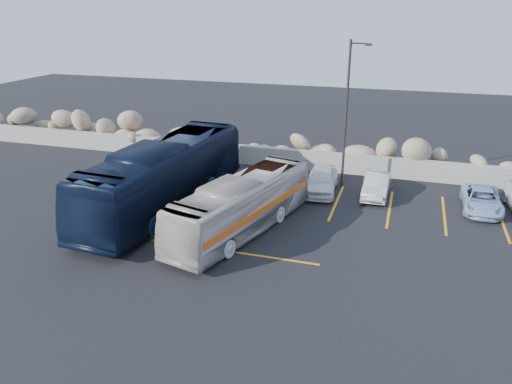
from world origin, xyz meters
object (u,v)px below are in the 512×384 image
(lamppost, at_px, (347,111))
(vintage_bus, at_px, (242,205))
(car_a, at_px, (322,180))
(car_b, at_px, (376,185))
(car_d, at_px, (482,200))
(tour_coach, at_px, (165,176))

(lamppost, bearing_deg, vintage_bus, -116.00)
(car_a, height_order, car_b, car_a)
(vintage_bus, xyz_separation_m, car_b, (5.44, 6.34, -0.67))
(lamppost, distance_m, car_a, 3.93)
(lamppost, xyz_separation_m, car_d, (7.09, -1.33, -3.76))
(vintage_bus, height_order, car_d, vintage_bus)
(lamppost, bearing_deg, tour_coach, -144.63)
(car_a, relative_size, car_d, 1.04)
(car_a, distance_m, car_b, 2.93)
(lamppost, relative_size, tour_coach, 0.65)
(lamppost, distance_m, vintage_bus, 8.60)
(car_a, relative_size, car_b, 1.11)
(tour_coach, bearing_deg, car_b, 29.89)
(car_d, bearing_deg, car_a, 179.35)
(lamppost, relative_size, car_a, 1.99)
(vintage_bus, distance_m, tour_coach, 4.81)
(car_b, bearing_deg, tour_coach, -153.38)
(car_a, distance_m, car_d, 8.10)
(car_b, relative_size, car_d, 0.94)
(vintage_bus, distance_m, car_b, 8.37)
(lamppost, distance_m, car_b, 4.26)
(car_a, bearing_deg, lamppost, 45.12)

